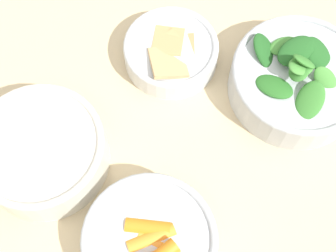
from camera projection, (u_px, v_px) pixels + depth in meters
The scene contains 6 objects.
ground_plane at pixel (152, 233), 1.34m from camera, with size 10.00×10.00×0.00m, color gray.
dining_table at pixel (141, 159), 0.76m from camera, with size 1.10×1.02×0.74m.
bowl_carrots at pixel (150, 242), 0.57m from camera, with size 0.16×0.16×0.07m.
bowl_greens at pixel (297, 79), 0.67m from camera, with size 0.19×0.19×0.10m.
bowl_beans_hotdog at pixel (43, 152), 0.62m from camera, with size 0.17×0.17×0.07m.
bowl_cookies at pixel (171, 51), 0.70m from camera, with size 0.14×0.14×0.05m.
Camera 1 is at (-0.20, 0.17, 1.35)m, focal length 50.00 mm.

